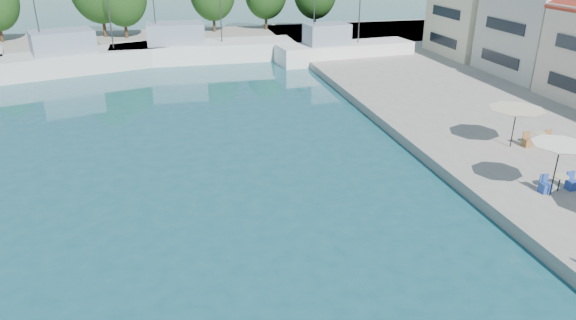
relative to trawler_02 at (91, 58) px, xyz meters
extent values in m
cube|color=gray|center=(6.21, 11.71, -0.77)|extent=(90.00, 16.00, 0.60)
cube|color=beige|center=(38.21, -13.29, 3.03)|extent=(8.00, 8.50, 7.00)
cube|color=#F6EBC4|center=(38.21, -4.29, 3.28)|extent=(8.60, 8.50, 7.50)
cube|color=silver|center=(0.44, 0.14, -0.37)|extent=(18.20, 9.75, 2.20)
cube|color=gray|center=(-2.08, -0.67, 1.73)|extent=(6.12, 4.97, 2.00)
cylinder|color=#2D2D2D|center=(2.12, 0.68, 4.73)|extent=(0.12, 0.12, 8.00)
cylinder|color=#2D2D2D|center=(-3.76, -1.20, 3.73)|extent=(0.10, 0.10, 6.00)
cube|color=white|center=(10.75, 1.80, -0.37)|extent=(18.26, 4.86, 2.20)
cube|color=gray|center=(8.02, 1.78, 1.73)|extent=(5.49, 3.68, 2.00)
cylinder|color=#2D2D2D|center=(12.58, 1.81, 4.73)|extent=(0.12, 0.12, 8.00)
cylinder|color=#2D2D2D|center=(6.20, 1.77, 3.73)|extent=(0.10, 0.10, 6.00)
cube|color=white|center=(24.53, -1.89, -0.37)|extent=(14.11, 5.07, 2.20)
cube|color=gray|center=(22.48, -2.12, 1.73)|extent=(4.42, 3.20, 2.00)
cylinder|color=#2D2D2D|center=(25.91, -1.74, 4.73)|extent=(0.12, 0.12, 8.00)
cylinder|color=#2D2D2D|center=(21.10, -2.27, 3.73)|extent=(0.10, 0.10, 6.00)
cylinder|color=#3F2B19|center=(-0.01, 14.90, 1.76)|extent=(0.36, 0.36, 4.46)
cylinder|color=#3F2B19|center=(2.52, 13.60, 1.38)|extent=(0.36, 0.36, 3.70)
cylinder|color=#3F2B19|center=(13.16, 15.94, 1.40)|extent=(0.36, 0.36, 3.74)
cylinder|color=#3F2B19|center=(19.92, 16.27, 1.32)|extent=(0.36, 0.36, 3.58)
cylinder|color=#3F2B19|center=(26.09, 14.88, 1.36)|extent=(0.36, 0.36, 3.65)
cylinder|color=black|center=(23.32, -33.60, 0.78)|extent=(0.06, 0.06, 2.49)
cone|color=white|center=(23.32, -33.60, 1.77)|extent=(2.48, 2.48, 0.50)
cylinder|color=black|center=(25.31, -27.87, 0.64)|extent=(0.06, 0.06, 2.21)
cone|color=beige|center=(25.31, -27.87, 1.49)|extent=(2.96, 2.96, 0.50)
cylinder|color=black|center=(23.99, -33.27, -0.10)|extent=(0.06, 0.06, 0.74)
cylinder|color=#BAB388|center=(23.99, -33.27, 0.27)|extent=(0.70, 0.70, 0.04)
cube|color=#27479C|center=(24.69, -33.27, -0.24)|extent=(0.42, 0.42, 0.46)
cube|color=#27479C|center=(23.29, -33.27, -0.24)|extent=(0.42, 0.42, 0.46)
cylinder|color=black|center=(26.87, -28.11, -0.10)|extent=(0.06, 0.06, 0.74)
cylinder|color=#BAB388|center=(26.87, -28.11, 0.27)|extent=(0.70, 0.70, 0.04)
cube|color=brown|center=(27.57, -28.11, -0.24)|extent=(0.42, 0.42, 0.46)
cube|color=brown|center=(26.17, -28.11, -0.24)|extent=(0.42, 0.42, 0.46)
camera|label=1|loc=(7.16, -50.99, 10.05)|focal=32.00mm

